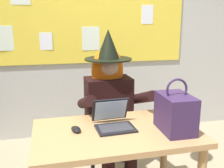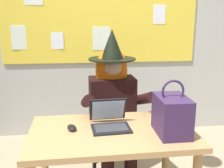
% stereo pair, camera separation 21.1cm
% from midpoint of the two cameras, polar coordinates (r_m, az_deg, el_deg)
% --- Properties ---
extents(wall_back_bulletin, '(5.41, 1.83, 2.92)m').
position_cam_midpoint_polar(wall_back_bulletin, '(3.37, -6.75, 13.43)').
color(wall_back_bulletin, '#B2B2AD').
rests_on(wall_back_bulletin, ground).
extents(desk_main, '(1.17, 0.72, 0.72)m').
position_cam_midpoint_polar(desk_main, '(1.94, -2.29, -12.77)').
color(desk_main, tan).
rests_on(desk_main, ground).
extents(chair_at_desk, '(0.46, 0.46, 0.89)m').
position_cam_midpoint_polar(chair_at_desk, '(2.64, -3.20, -8.25)').
color(chair_at_desk, black).
rests_on(chair_at_desk, ground).
extents(person_costumed, '(0.61, 0.69, 1.40)m').
position_cam_midpoint_polar(person_costumed, '(2.44, -2.92, -3.17)').
color(person_costumed, black).
rests_on(person_costumed, ground).
extents(laptop, '(0.29, 0.29, 0.20)m').
position_cam_midpoint_polar(laptop, '(1.94, -2.83, -7.99)').
color(laptop, black).
rests_on(laptop, desk_main).
extents(computer_mouse, '(0.08, 0.12, 0.03)m').
position_cam_midpoint_polar(computer_mouse, '(1.90, -10.99, -9.58)').
color(computer_mouse, black).
rests_on(computer_mouse, desk_main).
extents(handbag, '(0.20, 0.30, 0.38)m').
position_cam_midpoint_polar(handbag, '(1.87, 10.34, -6.12)').
color(handbag, '#38234C').
rests_on(handbag, desk_main).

